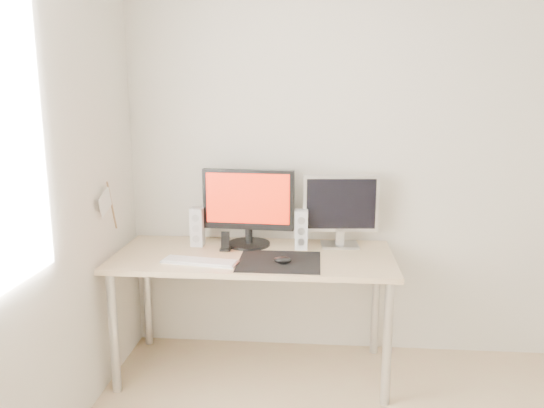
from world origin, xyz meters
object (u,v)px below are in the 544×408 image
object	(u,v)px
desk	(254,267)
speaker_right	(301,230)
phone_dock	(225,245)
speaker_left	(197,227)
mouse	(283,260)
keyboard	(200,261)
main_monitor	(248,205)
second_monitor	(341,207)

from	to	relation	value
desk	speaker_right	size ratio (longest dim) A/B	6.83
speaker_right	phone_dock	size ratio (longest dim) A/B	2.06
speaker_left	phone_dock	size ratio (longest dim) A/B	2.06
mouse	keyboard	xyz separation A→B (m)	(-0.45, -0.02, -0.01)
keyboard	mouse	bearing A→B (deg)	2.82
main_monitor	second_monitor	xyz separation A→B (m)	(0.55, 0.03, -0.01)
desk	second_monitor	bearing A→B (deg)	22.58
mouse	second_monitor	distance (m)	0.53
second_monitor	phone_dock	size ratio (longest dim) A/B	3.97
second_monitor	speaker_left	xyz separation A→B (m)	(-0.86, -0.06, -0.12)
second_monitor	speaker_left	world-z (taller)	second_monitor
keyboard	phone_dock	world-z (taller)	phone_dock
main_monitor	speaker_left	distance (m)	0.34
desk	second_monitor	distance (m)	0.63
keyboard	speaker_left	bearing A→B (deg)	104.42
speaker_right	keyboard	xyz separation A→B (m)	(-0.54, -0.32, -0.11)
second_monitor	keyboard	xyz separation A→B (m)	(-0.78, -0.39, -0.23)
desk	speaker_right	world-z (taller)	speaker_right
mouse	speaker_left	xyz separation A→B (m)	(-0.54, 0.31, 0.10)
main_monitor	speaker_right	bearing A→B (deg)	-6.37
desk	main_monitor	bearing A→B (deg)	106.06
desk	phone_dock	world-z (taller)	phone_dock
second_monitor	speaker_right	distance (m)	0.27
second_monitor	phone_dock	xyz separation A→B (m)	(-0.67, -0.15, -0.21)
desk	keyboard	distance (m)	0.34
main_monitor	keyboard	distance (m)	0.49
second_monitor	speaker_left	bearing A→B (deg)	-176.22
phone_dock	speaker_right	bearing A→B (deg)	9.92
mouse	desk	bearing A→B (deg)	138.85
main_monitor	second_monitor	world-z (taller)	main_monitor
speaker_left	phone_dock	xyz separation A→B (m)	(0.19, -0.09, -0.08)
second_monitor	phone_dock	world-z (taller)	second_monitor
mouse	speaker_left	distance (m)	0.63
main_monitor	speaker_right	xyz separation A→B (m)	(0.32, -0.04, -0.14)
desk	main_monitor	world-z (taller)	main_monitor
mouse	main_monitor	distance (m)	0.46
desk	phone_dock	distance (m)	0.22
main_monitor	speaker_left	world-z (taller)	main_monitor
desk	keyboard	world-z (taller)	keyboard
mouse	keyboard	size ratio (longest dim) A/B	0.23
mouse	speaker_right	distance (m)	0.32
mouse	desk	distance (m)	0.26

